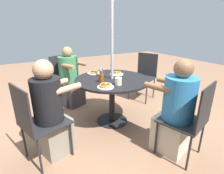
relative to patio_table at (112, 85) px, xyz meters
name	(u,v)px	position (x,y,z in m)	size (l,w,h in m)	color
ground_plane	(112,121)	(0.00, 0.00, -0.63)	(12.00, 12.00, 0.00)	#8C664C
patio_table	(112,85)	(0.00, 0.00, 0.00)	(1.16, 1.16, 0.75)	black
umbrella_pole	(112,52)	(0.00, 0.00, 0.53)	(0.04, 0.04, 2.32)	#ADADB2
patio_chair_north	(36,120)	(1.18, 0.37, -0.08)	(0.59, 0.59, 0.97)	#232326
diner_north	(51,113)	(1.01, 0.32, -0.08)	(0.56, 0.46, 1.20)	gray
patio_chair_east	(191,117)	(-0.35, 1.19, -0.08)	(0.58, 0.58, 0.97)	#232326
diner_east	(175,112)	(-0.30, 1.01, -0.09)	(0.49, 0.60, 1.20)	beige
patio_chair_south	(144,73)	(-1.12, -0.54, -0.08)	(0.63, 0.63, 0.97)	#232326
patio_chair_west	(64,77)	(0.44, -1.16, -0.08)	(0.61, 0.61, 0.97)	#232326
diner_west	(70,80)	(0.38, -0.98, -0.11)	(0.51, 0.59, 1.16)	#3D3D42
pancake_plate_a	(94,73)	(0.12, -0.42, 0.13)	(0.22, 0.22, 0.04)	white
pancake_plate_b	(105,86)	(0.28, 0.31, 0.13)	(0.22, 0.22, 0.06)	white
pancake_plate_c	(117,73)	(-0.19, -0.17, 0.13)	(0.22, 0.22, 0.05)	white
syrup_bottle	(101,78)	(0.22, 0.08, 0.18)	(0.10, 0.07, 0.17)	brown
coffee_cup	(118,81)	(0.07, 0.31, 0.17)	(0.09, 0.09, 0.10)	beige
drinking_glass_a	(101,72)	(0.08, -0.22, 0.18)	(0.07, 0.07, 0.13)	silver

